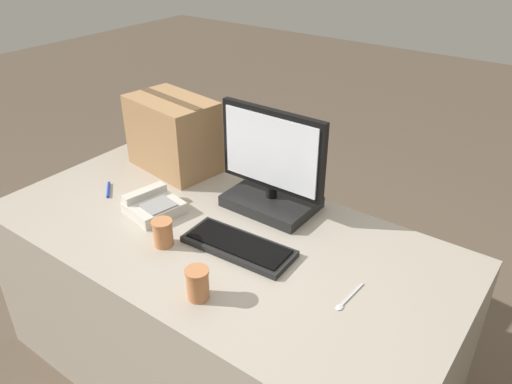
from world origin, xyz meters
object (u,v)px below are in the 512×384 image
at_px(desk_phone, 153,206).
at_px(paper_cup_right, 198,284).
at_px(monitor, 272,174).
at_px(cardboard_box, 173,134).
at_px(keyboard, 238,246).
at_px(paper_cup_left, 163,233).
at_px(spoon, 346,300).
at_px(pen_marker, 108,190).

height_order(desk_phone, paper_cup_right, paper_cup_right).
distance_m(monitor, desk_phone, 0.49).
bearing_deg(cardboard_box, keyboard, -27.88).
relative_size(paper_cup_left, spoon, 0.64).
xyz_separation_m(keyboard, desk_phone, (-0.43, -0.01, 0.02)).
bearing_deg(pen_marker, paper_cup_right, -158.23).
bearing_deg(paper_cup_left, cardboard_box, 130.32).
bearing_deg(desk_phone, keyboard, 11.79).
bearing_deg(pen_marker, keyboard, -138.49).
distance_m(monitor, keyboard, 0.34).
distance_m(paper_cup_left, paper_cup_right, 0.32).
distance_m(desk_phone, cardboard_box, 0.42).
xyz_separation_m(monitor, paper_cup_left, (-0.16, -0.45, -0.10)).
height_order(monitor, paper_cup_left, monitor).
distance_m(paper_cup_left, cardboard_box, 0.63).
relative_size(keyboard, pen_marker, 3.97).
relative_size(spoon, pen_marker, 1.51).
distance_m(paper_cup_right, cardboard_box, 0.93).
relative_size(paper_cup_left, paper_cup_right, 0.94).
bearing_deg(monitor, spoon, -32.38).
bearing_deg(cardboard_box, desk_phone, -58.50).
xyz_separation_m(monitor, pen_marker, (-0.63, -0.31, -0.14)).
xyz_separation_m(keyboard, paper_cup_left, (-0.23, -0.14, 0.04)).
xyz_separation_m(paper_cup_left, paper_cup_right, (0.29, -0.13, 0.00)).
relative_size(monitor, desk_phone, 2.03).
relative_size(monitor, paper_cup_right, 4.29).
relative_size(monitor, spoon, 2.91).
height_order(monitor, keyboard, monitor).
xyz_separation_m(desk_phone, pen_marker, (-0.28, 0.00, -0.02)).
bearing_deg(desk_phone, monitor, 52.48).
bearing_deg(monitor, cardboard_box, 177.01).
xyz_separation_m(keyboard, pen_marker, (-0.71, -0.00, -0.01)).
relative_size(paper_cup_left, pen_marker, 0.96).
bearing_deg(spoon, keyboard, -88.76).
distance_m(spoon, pen_marker, 1.14).
xyz_separation_m(spoon, cardboard_box, (-1.07, 0.35, 0.16)).
bearing_deg(cardboard_box, pen_marker, -101.97).
xyz_separation_m(paper_cup_left, cardboard_box, (-0.40, 0.47, 0.11)).
relative_size(paper_cup_right, spoon, 0.68).
bearing_deg(paper_cup_left, monitor, 70.23).
relative_size(keyboard, cardboard_box, 0.96).
height_order(keyboard, desk_phone, desk_phone).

